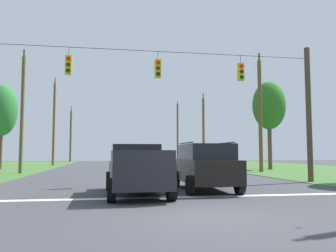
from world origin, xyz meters
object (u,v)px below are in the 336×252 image
distant_car_crossing_white (215,163)px  utility_pole_distant_right (54,122)px  utility_pole_far_left (22,110)px  utility_pole_distant_left (71,135)px  tree_roadside_left (269,106)px  overhead_signal_span (153,104)px  pickup_truck (136,169)px  utility_pole_mid_right (260,114)px  tree_roadside_far_right (2,111)px  utility_pole_far_right (203,130)px  utility_pole_near_left (178,131)px  suv_black (205,166)px

distant_car_crossing_white → utility_pole_distant_right: utility_pole_distant_right is taller
utility_pole_far_left → utility_pole_distant_left: bearing=90.3°
distant_car_crossing_white → utility_pole_distant_left: utility_pole_distant_left is taller
utility_pole_far_left → tree_roadside_left: (21.74, 2.44, 1.17)m
overhead_signal_span → utility_pole_distant_left: utility_pole_distant_left is taller
pickup_truck → distant_car_crossing_white: size_ratio=1.25×
utility_pole_mid_right → utility_pole_distant_right: (-19.47, 18.05, 0.64)m
utility_pole_distant_right → utility_pole_mid_right: bearing=-42.8°
overhead_signal_span → tree_roadside_far_right: bearing=125.0°
pickup_truck → utility_pole_far_right: 33.32m
tree_roadside_left → utility_pole_near_left: bearing=94.7°
utility_pole_far_left → tree_roadside_far_right: size_ratio=1.18×
utility_pole_far_right → utility_pole_distant_right: size_ratio=0.87×
utility_pole_far_left → utility_pole_distant_right: bearing=91.0°
utility_pole_near_left → utility_pole_far_left: utility_pole_near_left is taller
distant_car_crossing_white → utility_pole_mid_right: bearing=9.1°
utility_pole_far_right → tree_roadside_far_right: (-22.84, -9.02, 1.05)m
utility_pole_mid_right → tree_roadside_far_right: utility_pole_mid_right is taller
utility_pole_mid_right → tree_roadside_far_right: 24.50m
suv_black → pickup_truck: bearing=-161.9°
utility_pole_distant_right → tree_roadside_far_right: size_ratio=1.35×
overhead_signal_span → utility_pole_far_left: bearing=130.3°
utility_pole_mid_right → utility_pole_far_right: 17.74m
distant_car_crossing_white → overhead_signal_span: bearing=-124.7°
utility_pole_distant_left → utility_pole_far_left: bearing=-89.7°
pickup_truck → tree_roadside_far_right: 25.41m
utility_pole_mid_right → utility_pole_far_right: size_ratio=1.04×
utility_pole_near_left → tree_roadside_left: (2.62, -32.25, 0.44)m
suv_black → utility_pole_distant_right: bearing=110.2°
tree_roadside_far_right → tree_roadside_left: 25.95m
distant_car_crossing_white → utility_pole_far_right: 19.26m
suv_black → tree_roadside_far_right: size_ratio=0.58×
tree_roadside_far_right → utility_pole_distant_right: bearing=70.0°
utility_pole_far_left → tree_roadside_left: size_ratio=1.16×
suv_black → utility_pole_distant_right: 32.75m
distant_car_crossing_white → suv_black: bearing=-109.4°
utility_pole_mid_right → utility_pole_far_right: bearing=90.1°
utility_pole_far_left → overhead_signal_span: bearing=-49.7°
distant_car_crossing_white → tree_roadside_far_right: tree_roadside_far_right is taller
utility_pole_far_right → utility_pole_near_left: 18.17m
distant_car_crossing_white → utility_pole_distant_left: 39.06m
pickup_truck → utility_pole_distant_left: 49.31m
suv_black → utility_pole_distant_right: (-11.19, 30.45, 4.42)m
pickup_truck → utility_pole_distant_left: utility_pole_distant_left is taller
overhead_signal_span → utility_pole_distant_right: (-9.29, 27.45, 1.37)m
utility_pole_far_right → utility_pole_distant_right: 19.46m
pickup_truck → utility_pole_distant_left: size_ratio=0.56×
pickup_truck → tree_roadside_far_right: tree_roadside_far_right is taller
utility_pole_mid_right → suv_black: bearing=-123.7°
suv_black → utility_pole_near_left: (8.23, 48.29, 4.56)m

